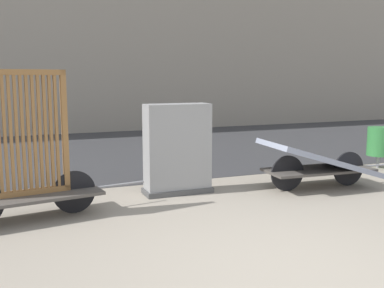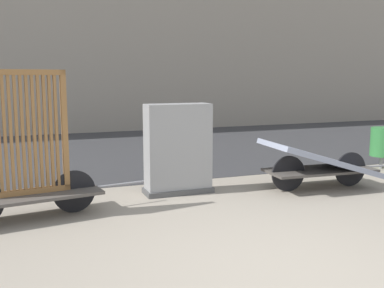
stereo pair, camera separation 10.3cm
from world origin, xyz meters
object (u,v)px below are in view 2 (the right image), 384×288
bike_cart_with_bedframe (28,169)px  trash_bin (382,142)px  utility_cabinet (178,152)px  bike_cart_with_mattress (321,162)px

bike_cart_with_bedframe → trash_bin: size_ratio=3.07×
bike_cart_with_bedframe → utility_cabinet: 2.27m
bike_cart_with_bedframe → utility_cabinet: bike_cart_with_bedframe is taller
bike_cart_with_bedframe → utility_cabinet: (2.20, 0.57, -0.00)m
bike_cart_with_bedframe → bike_cart_with_mattress: bike_cart_with_bedframe is taller
bike_cart_with_mattress → utility_cabinet: size_ratio=1.80×
bike_cart_with_mattress → utility_cabinet: (-2.24, 0.57, 0.22)m
bike_cart_with_bedframe → utility_cabinet: bearing=5.3°
bike_cart_with_mattress → trash_bin: bearing=26.7°
bike_cart_with_bedframe → trash_bin: 6.65m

